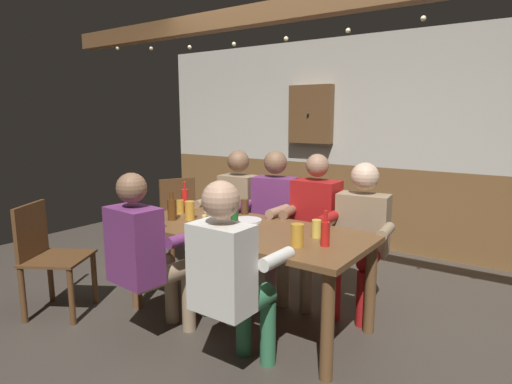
{
  "coord_description": "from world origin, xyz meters",
  "views": [
    {
      "loc": [
        1.83,
        -2.3,
        1.55
      ],
      "look_at": [
        0.0,
        0.31,
        0.98
      ],
      "focal_mm": 30.07,
      "sensor_mm": 36.0,
      "label": 1
    }
  ],
  "objects": [
    {
      "name": "bottle_1",
      "position": [
        -0.77,
        0.33,
        0.83
      ],
      "size": [
        0.06,
        0.06,
        0.26
      ],
      "color": "red",
      "rests_on": "dining_table"
    },
    {
      "name": "ceiling_beam",
      "position": [
        0.0,
        0.77,
        2.37
      ],
      "size": [
        5.35,
        0.14,
        0.16
      ],
      "primitive_type": "cube",
      "color": "brown"
    },
    {
      "name": "pint_glass_3",
      "position": [
        -0.74,
        0.24,
        0.78
      ],
      "size": [
        0.06,
        0.06,
        0.12
      ],
      "primitive_type": "cylinder",
      "color": "gold",
      "rests_on": "dining_table"
    },
    {
      "name": "pint_glass_0",
      "position": [
        -0.28,
        0.55,
        0.79
      ],
      "size": [
        0.07,
        0.07,
        0.13
      ],
      "primitive_type": "cylinder",
      "color": "#4C2D19",
      "rests_on": "dining_table"
    },
    {
      "name": "table_candle",
      "position": [
        -0.31,
        0.06,
        0.77
      ],
      "size": [
        0.04,
        0.04,
        0.08
      ],
      "primitive_type": "cylinder",
      "color": "#F9E08C",
      "rests_on": "dining_table"
    },
    {
      "name": "person_2",
      "position": [
        0.21,
        0.84,
        0.68
      ],
      "size": [
        0.53,
        0.53,
        1.24
      ],
      "rotation": [
        0.0,
        0.0,
        3.15
      ],
      "color": "#AD1919",
      "rests_on": "ground_plane"
    },
    {
      "name": "plate_0",
      "position": [
        -0.12,
        0.35,
        0.73
      ],
      "size": [
        0.25,
        0.25,
        0.01
      ],
      "primitive_type": "cylinder",
      "color": "white",
      "rests_on": "dining_table"
    },
    {
      "name": "bottle_3",
      "position": [
        0.68,
        0.11,
        0.81
      ],
      "size": [
        0.06,
        0.06,
        0.23
      ],
      "color": "red",
      "rests_on": "dining_table"
    },
    {
      "name": "back_wall_wainscot",
      "position": [
        0.0,
        2.56,
        0.48
      ],
      "size": [
        5.94,
        0.12,
        0.96
      ],
      "primitive_type": "cube",
      "color": "brown",
      "rests_on": "ground_plane"
    },
    {
      "name": "ground_plane",
      "position": [
        0.0,
        0.0,
        0.0
      ],
      "size": [
        7.13,
        7.13,
        0.0
      ],
      "primitive_type": "plane",
      "color": "#423A33"
    },
    {
      "name": "person_3",
      "position": [
        0.63,
        0.84,
        0.66
      ],
      "size": [
        0.57,
        0.54,
        1.19
      ],
      "rotation": [
        0.0,
        0.0,
        3.25
      ],
      "color": "#997F60",
      "rests_on": "ground_plane"
    },
    {
      "name": "chair_empty_near_left",
      "position": [
        -1.34,
        -0.61,
        0.48
      ],
      "size": [
        0.6,
        0.6,
        0.88
      ],
      "rotation": [
        0.0,
        0.0,
        -1.04
      ],
      "color": "brown",
      "rests_on": "ground_plane"
    },
    {
      "name": "back_wall_upper",
      "position": [
        0.0,
        2.56,
        1.71
      ],
      "size": [
        5.94,
        0.12,
        1.49
      ],
      "primitive_type": "cube",
      "color": "beige"
    },
    {
      "name": "pint_glass_4",
      "position": [
        -0.52,
        0.13,
        0.8
      ],
      "size": [
        0.08,
        0.08,
        0.15
      ],
      "primitive_type": "cylinder",
      "color": "gold",
      "rests_on": "dining_table"
    },
    {
      "name": "chair_empty_near_right",
      "position": [
        -1.38,
        0.89,
        0.48
      ],
      "size": [
        0.59,
        0.59,
        0.88
      ],
      "rotation": [
        0.0,
        0.0,
        -2.05
      ],
      "color": "brown",
      "rests_on": "ground_plane"
    },
    {
      "name": "person_5",
      "position": [
        0.37,
        -0.48,
        0.67
      ],
      "size": [
        0.49,
        0.5,
        1.21
      ],
      "rotation": [
        0.0,
        0.0,
        -0.01
      ],
      "color": "silver",
      "rests_on": "ground_plane"
    },
    {
      "name": "person_4",
      "position": [
        -0.36,
        -0.47,
        0.65
      ],
      "size": [
        0.52,
        0.55,
        1.19
      ],
      "rotation": [
        0.0,
        0.0,
        -0.08
      ],
      "color": "#6B2D66",
      "rests_on": "ground_plane"
    },
    {
      "name": "wall_dart_cabinet",
      "position": [
        -0.67,
        2.43,
        1.56
      ],
      "size": [
        0.56,
        0.15,
        0.7
      ],
      "color": "brown"
    },
    {
      "name": "person_0",
      "position": [
        -0.62,
        0.83,
        0.67
      ],
      "size": [
        0.5,
        0.54,
        1.23
      ],
      "rotation": [
        0.0,
        0.0,
        3.21
      ],
      "color": "#997F60",
      "rests_on": "ground_plane"
    },
    {
      "name": "dining_table",
      "position": [
        0.0,
        0.18,
        0.63
      ],
      "size": [
        1.85,
        0.86,
        0.73
      ],
      "color": "brown",
      "rests_on": "ground_plane"
    },
    {
      "name": "bottle_0",
      "position": [
        -0.05,
        0.1,
        0.83
      ],
      "size": [
        0.06,
        0.06,
        0.26
      ],
      "color": "#195923",
      "rests_on": "dining_table"
    },
    {
      "name": "pint_glass_2",
      "position": [
        0.54,
        0.0,
        0.8
      ],
      "size": [
        0.08,
        0.08,
        0.15
      ],
      "primitive_type": "cylinder",
      "color": "gold",
      "rests_on": "dining_table"
    },
    {
      "name": "bottle_2",
      "position": [
        -0.63,
        0.04,
        0.82
      ],
      "size": [
        0.07,
        0.07,
        0.23
      ],
      "color": "#593314",
      "rests_on": "dining_table"
    },
    {
      "name": "pint_glass_1",
      "position": [
        0.54,
        0.26,
        0.79
      ],
      "size": [
        0.06,
        0.06,
        0.12
      ],
      "primitive_type": "cylinder",
      "color": "#E5C64C",
      "rests_on": "dining_table"
    },
    {
      "name": "string_lights",
      "position": [
        0.0,
        0.72,
        2.19
      ],
      "size": [
        4.19,
        0.04,
        0.14
      ],
      "color": "#F9EAB2"
    },
    {
      "name": "person_1",
      "position": [
        -0.19,
        0.84,
        0.68
      ],
      "size": [
        0.57,
        0.57,
        1.24
      ],
      "rotation": [
        0.0,
        0.0,
        3.33
      ],
      "color": "#6B2D66",
      "rests_on": "ground_plane"
    },
    {
      "name": "pint_glass_5",
      "position": [
        -0.59,
        0.43,
        0.78
      ],
      "size": [
        0.07,
        0.07,
        0.11
      ],
      "primitive_type": "cylinder",
      "color": "white",
      "rests_on": "dining_table"
    }
  ]
}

